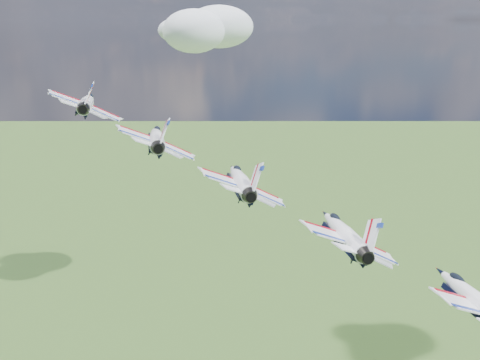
{
  "coord_description": "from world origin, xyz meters",
  "views": [
    {
      "loc": [
        -8.12,
        -71.2,
        163.27
      ],
      "look_at": [
        -2.36,
        -8.6,
        146.48
      ],
      "focal_mm": 45.0,
      "sensor_mm": 36.0,
      "label": 1
    }
  ],
  "objects_px": {
    "jet_1": "(156,137)",
    "jet_2": "(240,180)",
    "jet_0": "(87,102)",
    "jet_4": "(473,299)",
    "jet_3": "(343,232)"
  },
  "relations": [
    {
      "from": "jet_1",
      "to": "jet_2",
      "type": "bearing_deg",
      "value": -47.4
    },
    {
      "from": "jet_0",
      "to": "jet_1",
      "type": "relative_size",
      "value": 1.0
    },
    {
      "from": "jet_0",
      "to": "jet_4",
      "type": "height_order",
      "value": "jet_0"
    },
    {
      "from": "jet_3",
      "to": "jet_2",
      "type": "bearing_deg",
      "value": 132.6
    },
    {
      "from": "jet_0",
      "to": "jet_4",
      "type": "relative_size",
      "value": 1.0
    },
    {
      "from": "jet_0",
      "to": "jet_3",
      "type": "relative_size",
      "value": 1.0
    },
    {
      "from": "jet_1",
      "to": "jet_2",
      "type": "xyz_separation_m",
      "value": [
        9.24,
        -8.73,
        -3.17
      ]
    },
    {
      "from": "jet_3",
      "to": "jet_0",
      "type": "bearing_deg",
      "value": 132.6
    },
    {
      "from": "jet_0",
      "to": "jet_3",
      "type": "height_order",
      "value": "jet_0"
    },
    {
      "from": "jet_2",
      "to": "jet_1",
      "type": "bearing_deg",
      "value": 132.6
    },
    {
      "from": "jet_1",
      "to": "jet_3",
      "type": "height_order",
      "value": "jet_1"
    },
    {
      "from": "jet_1",
      "to": "jet_2",
      "type": "relative_size",
      "value": 1.0
    },
    {
      "from": "jet_0",
      "to": "jet_4",
      "type": "distance_m",
      "value": 52.41
    },
    {
      "from": "jet_1",
      "to": "jet_4",
      "type": "relative_size",
      "value": 1.0
    },
    {
      "from": "jet_4",
      "to": "jet_3",
      "type": "bearing_deg",
      "value": 132.6
    }
  ]
}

